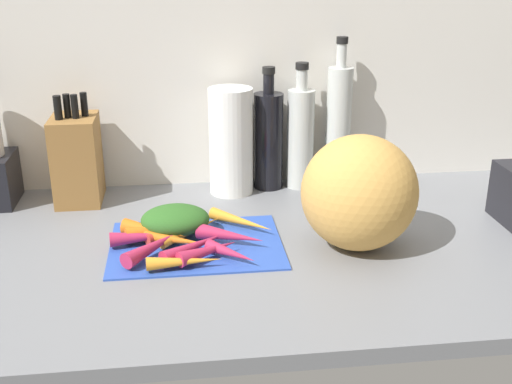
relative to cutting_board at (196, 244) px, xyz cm
name	(u,v)px	position (x,y,z in cm)	size (l,w,h in cm)	color
ground_plane	(244,248)	(9.91, 0.59, -1.90)	(170.00, 80.00, 3.00)	slate
wall_back	(227,65)	(9.91, 39.09, 29.60)	(170.00, 3.00, 60.00)	silver
cutting_board	(196,244)	(0.00, 0.00, 0.00)	(34.94, 25.98, 0.80)	#2D51B7
carrot_0	(239,221)	(9.49, 6.41, 1.77)	(2.74, 2.74, 15.73)	orange
carrot_1	(177,240)	(-3.86, -1.19, 1.65)	(2.49, 2.49, 13.94)	orange
carrot_2	(164,230)	(-6.52, 3.33, 2.05)	(3.30, 3.30, 15.72)	orange
carrot_3	(193,230)	(-0.56, 3.84, 1.43)	(2.05, 2.05, 17.85)	orange
carrot_4	(156,245)	(-8.04, -3.82, 2.01)	(3.22, 3.22, 16.54)	#B2264C
carrot_5	(154,231)	(-8.59, 2.81, 2.13)	(3.47, 3.47, 13.77)	orange
carrot_6	(185,262)	(-2.54, -10.92, 1.71)	(2.62, 2.62, 14.20)	orange
carrot_7	(195,246)	(-0.40, -4.73, 1.87)	(2.94, 2.94, 15.64)	#B2264C
carrot_8	(145,237)	(-10.22, 0.43, 1.92)	(3.04, 3.04, 14.07)	#B2264C
carrot_9	(180,227)	(-3.26, 5.40, 1.52)	(2.24, 2.24, 17.12)	red
carrot_10	(208,251)	(2.09, -7.38, 1.96)	(3.11, 3.11, 12.95)	#B2264C
carrot_11	(231,253)	(6.42, -8.43, 1.72)	(2.64, 2.64, 11.26)	#B2264C
carrot_12	(231,236)	(6.95, -1.30, 2.06)	(3.31, 3.31, 14.22)	#B2264C
carrot_greens_pile	(175,220)	(-4.09, 5.04, 3.44)	(14.36, 11.04, 6.07)	#2D6023
winter_squash	(359,193)	(32.43, -4.11, 11.26)	(23.25, 22.28, 23.32)	gold
knife_block	(77,159)	(-26.69, 28.77, 10.16)	(10.43, 13.76, 26.11)	olive
paper_towel_roll	(231,141)	(10.03, 30.09, 12.65)	(10.65, 10.65, 26.09)	white
bottle_0	(268,139)	(19.42, 32.44, 12.21)	(7.33, 7.33, 30.52)	black
bottle_1	(300,136)	(27.45, 32.13, 12.74)	(6.74, 6.74, 31.43)	silver
bottle_2	(338,124)	(37.22, 32.93, 15.28)	(6.25, 6.25, 37.22)	silver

